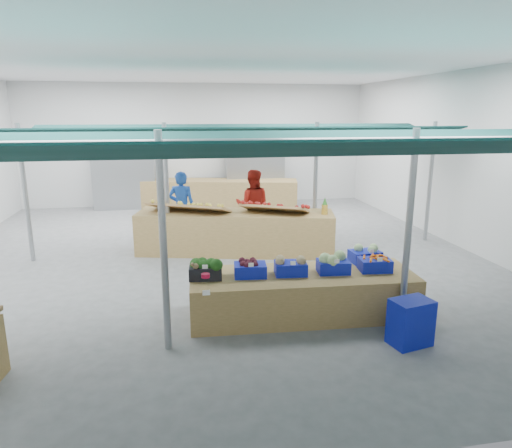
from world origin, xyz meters
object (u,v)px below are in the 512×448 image
(crate_stack, at_px, (411,322))
(vendor_right, at_px, (253,205))
(fruit_counter, at_px, (235,232))
(vendor_left, at_px, (182,207))
(veg_counter, at_px, (302,294))

(crate_stack, relative_size, vendor_right, 0.37)
(fruit_counter, bearing_deg, vendor_right, 74.73)
(vendor_left, bearing_deg, vendor_right, -166.66)
(veg_counter, height_order, fruit_counter, fruit_counter)
(crate_stack, distance_m, vendor_right, 6.06)
(veg_counter, distance_m, vendor_left, 5.04)
(fruit_counter, distance_m, vendor_right, 1.32)
(veg_counter, xyz_separation_m, fruit_counter, (-0.61, 3.57, 0.14))
(crate_stack, distance_m, vendor_left, 6.67)
(veg_counter, height_order, vendor_left, vendor_left)
(vendor_left, bearing_deg, veg_counter, 124.52)
(fruit_counter, xyz_separation_m, vendor_right, (0.60, 1.10, 0.42))
(fruit_counter, relative_size, crate_stack, 6.77)
(crate_stack, bearing_deg, veg_counter, 135.09)
(veg_counter, xyz_separation_m, crate_stack, (1.23, -1.23, -0.02))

